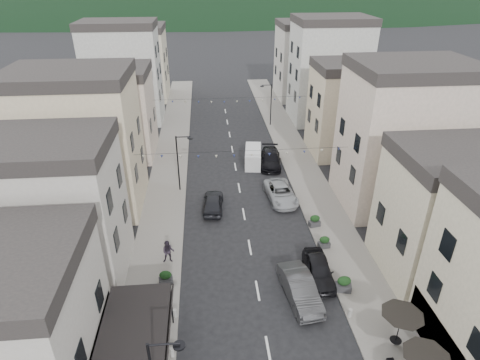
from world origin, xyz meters
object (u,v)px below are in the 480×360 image
at_px(parked_car_b, 300,289).
at_px(pedestrian_a, 139,316).
at_px(delivery_van, 253,156).
at_px(pedestrian_b, 168,252).
at_px(parked_car_c, 281,193).
at_px(parked_car_d, 271,159).
at_px(parked_car_e, 213,202).
at_px(parked_car_a, 319,270).

height_order(parked_car_b, pedestrian_a, pedestrian_a).
xyz_separation_m(delivery_van, pedestrian_b, (-8.55, -16.87, 0.03)).
xyz_separation_m(parked_car_c, delivery_van, (-1.77, 8.22, 0.29)).
bearing_deg(parked_car_d, parked_car_c, -84.78).
bearing_deg(pedestrian_b, parked_car_e, 64.53).
bearing_deg(parked_car_a, parked_car_e, 128.54).
distance_m(parked_car_a, parked_car_b, 2.58).
bearing_deg(parked_car_d, parked_car_a, -81.61).
relative_size(delivery_van, pedestrian_b, 2.43).
relative_size(parked_car_a, parked_car_d, 0.84).
distance_m(parked_car_d, pedestrian_a, 25.70).
xyz_separation_m(parked_car_e, delivery_van, (4.89, 9.41, 0.27)).
bearing_deg(pedestrian_b, parked_car_d, 57.98).
bearing_deg(parked_car_b, pedestrian_b, 146.08).
height_order(parked_car_a, delivery_van, delivery_van).
xyz_separation_m(parked_car_d, parked_car_e, (-6.88, -8.98, -0.03)).
relative_size(parked_car_b, pedestrian_a, 2.69).
height_order(parked_car_c, pedestrian_b, pedestrian_b).
distance_m(delivery_van, pedestrian_b, 18.91).
bearing_deg(delivery_van, pedestrian_a, -105.71).
height_order(parked_car_c, delivery_van, delivery_van).
bearing_deg(parked_car_b, pedestrian_a, -178.27).
xyz_separation_m(parked_car_b, delivery_van, (-0.71, 21.46, 0.20)).
xyz_separation_m(parked_car_c, parked_car_e, (-6.66, -1.19, 0.01)).
height_order(parked_car_a, pedestrian_b, pedestrian_b).
distance_m(parked_car_d, pedestrian_b, 19.53).
relative_size(delivery_van, pedestrian_a, 2.42).
distance_m(parked_car_b, parked_car_c, 13.29).
height_order(parked_car_b, parked_car_e, parked_car_b).
relative_size(parked_car_a, pedestrian_b, 2.45).
relative_size(parked_car_a, pedestrian_a, 2.44).
bearing_deg(pedestrian_b, parked_car_a, -13.31).
height_order(pedestrian_a, pedestrian_b, pedestrian_a).
bearing_deg(parked_car_e, delivery_van, -112.91).
bearing_deg(pedestrian_a, parked_car_d, 42.91).
bearing_deg(pedestrian_b, pedestrian_a, -101.68).
bearing_deg(parked_car_b, parked_car_d, 78.98).
xyz_separation_m(parked_car_b, parked_car_c, (1.06, 13.25, -0.09)).
bearing_deg(delivery_van, parked_car_c, -70.39).
distance_m(parked_car_b, pedestrian_a, 10.79).
bearing_deg(parked_car_c, parked_car_a, -91.20).
distance_m(parked_car_c, parked_car_e, 6.77).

